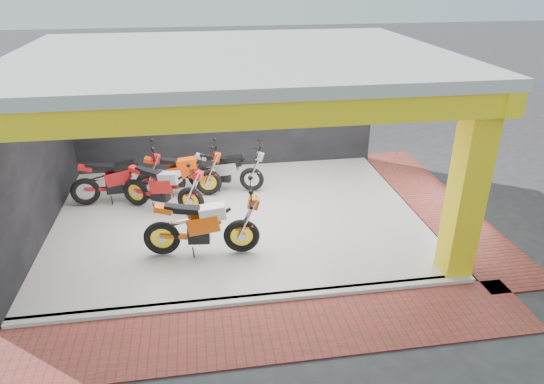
% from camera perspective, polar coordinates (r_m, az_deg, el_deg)
% --- Properties ---
extents(ground, '(80.00, 80.00, 0.00)m').
position_cam_1_polar(ground, '(9.31, -2.92, -8.98)').
color(ground, '#2D2D30').
rests_on(ground, ground).
extents(showroom_floor, '(8.00, 6.00, 0.10)m').
position_cam_1_polar(showroom_floor, '(10.99, -4.07, -2.96)').
color(showroom_floor, white).
rests_on(showroom_floor, ground).
extents(showroom_ceiling, '(8.40, 6.40, 0.20)m').
position_cam_1_polar(showroom_ceiling, '(9.83, -4.72, 15.61)').
color(showroom_ceiling, beige).
rests_on(showroom_ceiling, corner_column).
extents(back_wall, '(8.20, 0.20, 3.50)m').
position_cam_1_polar(back_wall, '(13.25, -5.54, 9.89)').
color(back_wall, black).
rests_on(back_wall, ground).
extents(left_wall, '(0.20, 6.20, 3.50)m').
position_cam_1_polar(left_wall, '(10.81, -26.59, 3.71)').
color(left_wall, black).
rests_on(left_wall, ground).
extents(corner_column, '(0.50, 0.50, 3.50)m').
position_cam_1_polar(corner_column, '(8.94, 22.02, 0.40)').
color(corner_column, yellow).
rests_on(corner_column, ground).
extents(header_beam_front, '(8.40, 0.30, 0.40)m').
position_cam_1_polar(header_beam_front, '(6.98, -2.60, 9.17)').
color(header_beam_front, yellow).
rests_on(header_beam_front, corner_column).
extents(header_beam_right, '(0.30, 6.40, 0.40)m').
position_cam_1_polar(header_beam_right, '(10.93, 17.40, 13.97)').
color(header_beam_right, yellow).
rests_on(header_beam_right, corner_column).
extents(floor_kerb, '(8.00, 0.20, 0.10)m').
position_cam_1_polar(floor_kerb, '(8.45, -2.15, -12.55)').
color(floor_kerb, white).
rests_on(floor_kerb, ground).
extents(paver_front, '(9.00, 1.40, 0.03)m').
position_cam_1_polar(paver_front, '(7.88, -1.42, -16.19)').
color(paver_front, '#9C3633').
rests_on(paver_front, ground).
extents(paver_right, '(1.40, 7.00, 0.03)m').
position_cam_1_polar(paver_right, '(12.30, 18.81, -1.31)').
color(paver_right, '#9C3633').
rests_on(paver_right, ground).
extents(moto_hero, '(2.43, 1.10, 1.44)m').
position_cam_1_polar(moto_hero, '(9.24, -3.65, -3.35)').
color(moto_hero, '#F2560A').
rests_on(moto_hero, showroom_floor).
extents(moto_row_a, '(2.31, 1.72, 1.33)m').
position_cam_1_polar(moto_row_a, '(10.81, -9.65, 0.47)').
color(moto_row_a, red).
rests_on(moto_row_a, showroom_floor).
extents(moto_row_b, '(2.15, 1.26, 1.24)m').
position_cam_1_polar(moto_row_b, '(11.85, -2.42, 2.83)').
color(moto_row_b, '#9A9DA1').
rests_on(moto_row_b, showroom_floor).
extents(moto_row_c, '(2.26, 1.11, 1.33)m').
position_cam_1_polar(moto_row_c, '(11.70, -7.58, 2.56)').
color(moto_row_c, '#EA4009').
rests_on(moto_row_c, showroom_floor).
extents(moto_row_d, '(2.28, 1.02, 1.35)m').
position_cam_1_polar(moto_row_d, '(11.79, -14.45, 2.20)').
color(moto_row_d, '#B41317').
rests_on(moto_row_d, showroom_floor).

